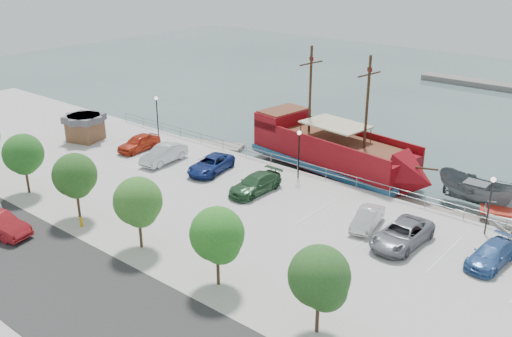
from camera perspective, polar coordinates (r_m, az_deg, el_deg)
The scene contains 27 objects.
ground at distance 45.11m, azimuth -0.64°, elevation -4.57°, with size 160.00×160.00×0.00m, color #374E4E.
street at distance 35.53m, azimuth -17.88°, elevation -11.69°, with size 100.00×8.00×0.04m, color #2C2C2C.
sidewalk at distance 38.44m, azimuth -10.40°, elevation -8.21°, with size 100.00×4.00×0.05m, color #B4AFA3.
seawall_railing at distance 50.20m, azimuth 5.10°, elevation 0.05°, with size 50.00×0.06×1.00m.
pirate_ship at distance 52.23m, azimuth 8.79°, elevation 1.29°, with size 19.01×7.43×11.85m.
patrol_boat at distance 48.74m, azimuth 21.07°, elevation -2.38°, with size 2.49×6.61×2.56m, color slate.
speedboat at distance 46.88m, azimuth 23.88°, elevation -4.41°, with size 5.58×7.81×1.62m, color silver.
dock_west at distance 59.87m, azimuth -5.01°, elevation 2.34°, with size 7.82×2.23×0.45m, color gray.
dock_mid at distance 47.80m, azimuth 15.11°, elevation -3.54°, with size 6.61×1.89×0.38m, color gray.
dock_east at distance 45.77m, azimuth 23.07°, elevation -5.73°, with size 7.53×2.15×0.43m, color gray.
shed at distance 60.94m, azimuth -16.73°, elevation 4.01°, with size 4.03×4.03×2.66m.
fire_hydrant at distance 42.64m, azimuth -17.08°, elevation -5.09°, with size 0.27×0.27×0.79m.
lamp_post_left at distance 60.03m, azimuth -9.89°, elevation 5.87°, with size 0.36×0.36×4.28m.
lamp_post_mid at distance 48.35m, azimuth 4.31°, elevation 2.27°, with size 0.36×0.36×4.28m.
lamp_post_right at distance 41.92m, azimuth 22.43°, elevation -2.50°, with size 0.36×0.36×4.28m.
tree_b at distance 48.56m, azimuth -22.23°, elevation 1.21°, with size 3.30×3.20×5.00m.
tree_c at distance 42.82m, azimuth -17.63°, elevation -0.83°, with size 3.30×3.20×5.00m.
tree_d at distance 37.50m, azimuth -11.67°, elevation -3.45°, with size 3.30×3.20×5.00m.
tree_e at distance 32.82m, azimuth -3.82°, elevation -6.82°, with size 3.30×3.20×5.00m.
tree_f at distance 29.09m, azimuth 6.49°, elevation -10.97°, with size 3.30×3.20×5.00m.
parked_car_a at distance 56.84m, azimuth -11.63°, elevation 2.56°, with size 1.84×4.58×1.56m, color red.
parked_car_b at distance 53.18m, azimuth -9.20°, elevation 1.43°, with size 1.72×4.92×1.62m, color silver.
parked_car_c at distance 50.44m, azimuth -4.54°, elevation 0.40°, with size 2.37×5.14×1.43m, color navy.
parked_car_d at distance 46.16m, azimuth -0.07°, elevation -1.55°, with size 2.09×5.15×1.49m, color #2A5432.
parked_car_f at distance 41.42m, azimuth 11.07°, elevation -4.94°, with size 1.42×4.06×1.34m, color silver.
parked_car_g at distance 39.60m, azimuth 14.39°, elevation -6.39°, with size 2.54×5.50×1.53m, color slate.
parked_car_h at distance 39.14m, azimuth 22.46°, elevation -7.95°, with size 1.88×4.62×1.34m, color #3860A3.
Camera 1 is at (26.15, -30.91, 18.89)m, focal length 40.00 mm.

